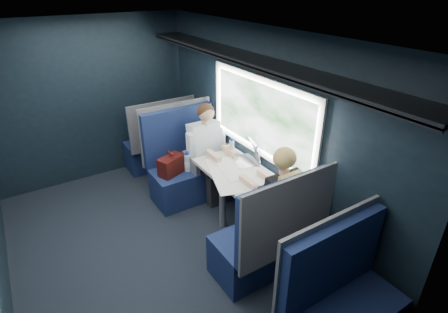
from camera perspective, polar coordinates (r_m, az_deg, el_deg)
ground at (r=4.10m, az=-11.07°, el=-15.13°), size 2.80×4.20×0.01m
room_shell at (r=3.31m, az=-12.97°, el=4.39°), size 3.00×4.40×2.40m
table at (r=4.08m, az=1.57°, el=-3.12°), size 0.62×1.00×0.74m
seat_bay_near at (r=4.77m, az=-6.24°, el=-1.77°), size 1.04×0.62×1.26m
seat_bay_far at (r=3.56m, az=7.07°, el=-13.43°), size 1.04×0.62×1.26m
seat_row_front at (r=5.54m, az=-10.46°, el=2.10°), size 1.04×0.51×1.16m
seat_row_back at (r=3.13m, az=18.51°, el=-22.28°), size 1.04×0.51×1.16m
man at (r=4.60m, az=-2.56°, el=1.42°), size 0.53×0.56×1.32m
woman at (r=3.61m, az=8.80°, el=-6.72°), size 0.53×0.56×1.32m
papers at (r=3.96m, az=2.07°, el=-2.75°), size 0.80×0.96×0.01m
laptop at (r=4.22m, az=4.14°, el=0.20°), size 0.35×0.40×0.26m
bottle_small at (r=4.36m, az=1.27°, el=1.60°), size 0.06×0.06×0.21m
cup at (r=4.42m, az=1.12°, el=1.33°), size 0.08×0.08×0.10m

